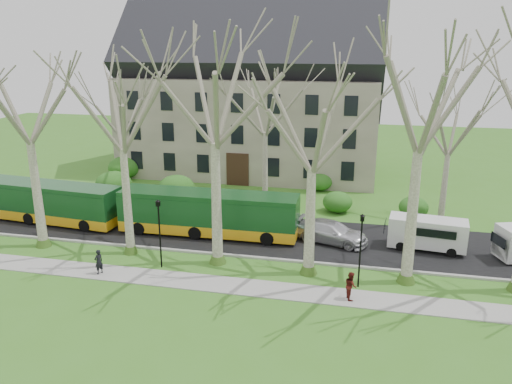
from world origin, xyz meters
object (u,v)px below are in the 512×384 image
Objects in this scene: bus_lead at (45,201)px; pedestrian_a at (99,262)px; sedan at (331,232)px; pedestrian_b at (351,285)px; van_a at (427,234)px; bus_follow at (209,213)px.

bus_lead is 11.69m from pedestrian_a.
pedestrian_b reaches higher than sedan.
sedan is 8.03m from pedestrian_b.
sedan is 3.33× the size of pedestrian_a.
van_a is 3.23× the size of pedestrian_a.
sedan is (8.77, 0.35, -0.87)m from bus_follow.
bus_follow is (13.25, -0.01, 0.05)m from bus_lead.
sedan is at bearing -172.09° from van_a.
pedestrian_a is at bearing -120.92° from bus_follow.
van_a reaches higher than sedan.
bus_lead reaches higher than pedestrian_b.
pedestrian_a is 14.86m from pedestrian_b.
pedestrian_b is (1.62, -7.86, 0.04)m from sedan.
bus_follow reaches higher than pedestrian_b.
sedan is at bearing 145.12° from pedestrian_a.
bus_follow is 2.60× the size of van_a.
bus_lead is 8.12× the size of pedestrian_a.
bus_follow reaches higher than bus_lead.
sedan is 15.47m from pedestrian_a.
bus_follow is 15.12m from van_a.
van_a is at bearing -72.20° from sedan.
bus_follow is 8.39× the size of pedestrian_a.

